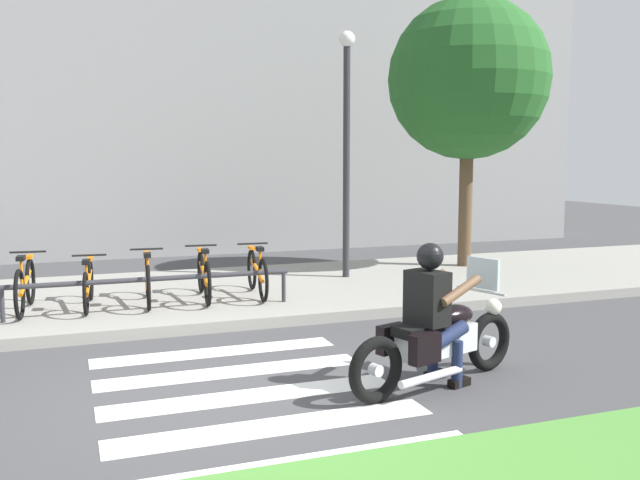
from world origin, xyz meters
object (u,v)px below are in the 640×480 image
object	(u,v)px
rider	(433,305)
bike_rack	(152,281)
motorcycle	(438,340)
bicycle_0	(25,286)
tree_near_rack	(468,79)
bicycle_1	(88,284)
bicycle_3	(204,276)
bicycle_2	(148,280)
street_lamp	(347,134)
bicycle_4	(257,273)

from	to	relation	value
rider	bike_rack	bearing A→B (deg)	121.02
motorcycle	bicycle_0	xyz separation A→B (m)	(-3.95, 4.26, 0.06)
rider	tree_near_rack	distance (m)	7.63
rider	bicycle_1	xyz separation A→B (m)	(-3.06, 4.29, -0.34)
bicycle_3	bicycle_2	bearing A→B (deg)	179.98
bicycle_1	rider	bearing A→B (deg)	-54.49
motorcycle	bicycle_0	size ratio (longest dim) A/B	1.33
motorcycle	rider	distance (m)	0.37
bicycle_3	tree_near_rack	xyz separation A→B (m)	(5.42, 1.53, 3.23)
street_lamp	bike_rack	bearing A→B (deg)	-154.69
bicycle_0	bicycle_1	xyz separation A→B (m)	(0.82, 0.00, -0.03)
bicycle_2	bicycle_4	size ratio (longest dim) A/B	1.00
bicycle_1	tree_near_rack	world-z (taller)	tree_near_rack
bicycle_4	rider	bearing A→B (deg)	-81.88
motorcycle	street_lamp	size ratio (longest dim) A/B	0.49
bicycle_3	bicycle_0	bearing A→B (deg)	-179.99
bicycle_4	street_lamp	size ratio (longest dim) A/B	0.38
street_lamp	tree_near_rack	xyz separation A→B (m)	(2.67, 0.40, 1.08)
motorcycle	bicycle_4	distance (m)	4.32
bicycle_0	tree_near_rack	distance (m)	8.64
bicycle_1	tree_near_rack	bearing A→B (deg)	12.24
bicycle_3	motorcycle	bearing A→B (deg)	-70.59
bicycle_2	bicycle_4	bearing A→B (deg)	-0.01
bike_rack	tree_near_rack	distance (m)	7.30
bicycle_4	tree_near_rack	xyz separation A→B (m)	(4.60, 1.53, 3.23)
bicycle_2	bike_rack	bearing A→B (deg)	-90.04
bicycle_0	bicycle_4	bearing A→B (deg)	0.01
motorcycle	street_lamp	distance (m)	5.96
bicycle_0	tree_near_rack	bearing A→B (deg)	11.01
bicycle_1	bicycle_4	xyz separation A→B (m)	(2.45, -0.00, 0.03)
bicycle_0	tree_near_rack	size ratio (longest dim) A/B	0.31
rider	tree_near_rack	bearing A→B (deg)	55.54
street_lamp	bicycle_0	bearing A→B (deg)	-167.71
motorcycle	bicycle_1	xyz separation A→B (m)	(-3.13, 4.27, 0.02)
motorcycle	rider	xyz separation A→B (m)	(-0.08, -0.02, 0.37)
bicycle_1	tree_near_rack	size ratio (longest dim) A/B	0.31
motorcycle	tree_near_rack	bearing A→B (deg)	55.96
bicycle_3	tree_near_rack	world-z (taller)	tree_near_rack
street_lamp	tree_near_rack	size ratio (longest dim) A/B	0.83
rider	bicycle_4	bearing A→B (deg)	98.12
rider	bicycle_3	distance (m)	4.53
motorcycle	bicycle_2	size ratio (longest dim) A/B	1.32
bike_rack	bicycle_1	bearing A→B (deg)	145.73
motorcycle	bicycle_0	distance (m)	5.81
bicycle_2	bicycle_3	xyz separation A→B (m)	(0.82, -0.00, 0.01)
street_lamp	tree_near_rack	distance (m)	2.91
motorcycle	tree_near_rack	world-z (taller)	tree_near_rack
motorcycle	bicycle_2	world-z (taller)	motorcycle
rider	bicycle_3	bearing A→B (deg)	108.42
rider	bike_rack	size ratio (longest dim) A/B	0.37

